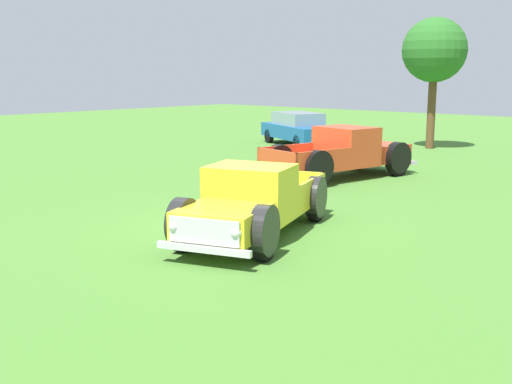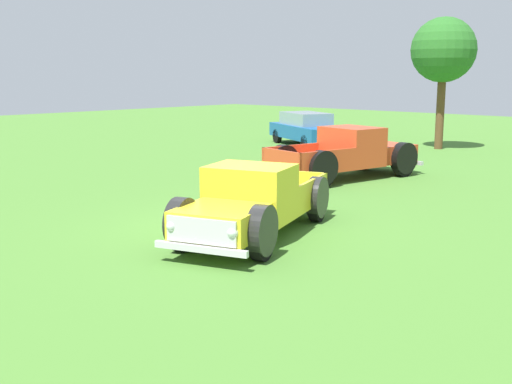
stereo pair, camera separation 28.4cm
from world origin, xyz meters
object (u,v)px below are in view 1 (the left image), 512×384
pickup_truck_behind_left (347,153)px  sedan_distant_a (299,128)px  oak_tree_east (435,51)px  pickup_truck_foreground (250,204)px

pickup_truck_behind_left → sedan_distant_a: 9.15m
sedan_distant_a → oak_tree_east: bearing=29.5°
pickup_truck_foreground → sedan_distant_a: size_ratio=1.05×
sedan_distant_a → pickup_truck_foreground: bearing=-55.5°
pickup_truck_foreground → pickup_truck_behind_left: bearing=109.8°
pickup_truck_foreground → sedan_distant_a: 16.90m
oak_tree_east → pickup_truck_foreground: bearing=-75.4°
sedan_distant_a → oak_tree_east: 6.88m
sedan_distant_a → oak_tree_east: (5.17, 2.93, 3.47)m
pickup_truck_behind_left → oak_tree_east: size_ratio=0.98×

